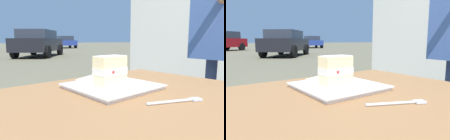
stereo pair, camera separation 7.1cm
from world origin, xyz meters
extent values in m
cylinder|color=olive|center=(-0.56, -0.35, 0.33)|extent=(0.07, 0.07, 0.66)
cube|color=olive|center=(0.00, 0.00, 0.68)|extent=(1.23, 0.83, 0.04)
cube|color=white|center=(-0.16, -0.15, 0.70)|extent=(0.26, 0.26, 0.01)
cube|color=white|center=(-0.16, -0.15, 0.71)|extent=(0.28, 0.28, 0.00)
cube|color=beige|center=(-0.15, -0.14, 0.73)|extent=(0.11, 0.06, 0.04)
cube|color=white|center=(-0.15, -0.14, 0.76)|extent=(0.11, 0.06, 0.02)
sphere|color=red|center=(-0.14, -0.12, 0.76)|extent=(0.01, 0.01, 0.01)
sphere|color=red|center=(-0.13, -0.17, 0.76)|extent=(0.01, 0.01, 0.01)
sphere|color=red|center=(-0.17, -0.17, 0.77)|extent=(0.02, 0.02, 0.02)
cube|color=beige|center=(-0.15, -0.14, 0.80)|extent=(0.11, 0.06, 0.04)
cube|color=white|center=(-0.15, -0.14, 0.82)|extent=(0.10, 0.06, 0.00)
cylinder|color=silver|center=(-0.17, 0.08, 0.70)|extent=(0.13, 0.07, 0.01)
cube|color=silver|center=(-0.25, 0.12, 0.70)|extent=(0.04, 0.03, 0.01)
cube|color=white|center=(-0.24, -0.35, 0.70)|extent=(0.18, 0.15, 0.00)
cylinder|color=navy|center=(-1.05, -0.16, 0.38)|extent=(0.07, 0.07, 0.75)
cube|color=black|center=(-4.09, -10.60, 0.65)|extent=(3.81, 4.01, 0.66)
cube|color=#2D333D|center=(-3.97, -10.45, 1.21)|extent=(2.54, 2.60, 0.46)
cylinder|color=black|center=(-4.29, -12.06, 0.32)|extent=(0.58, 0.62, 0.63)
cylinder|color=black|center=(-5.52, -10.98, 0.32)|extent=(0.58, 0.62, 0.63)
cylinder|color=black|center=(-2.67, -10.21, 0.32)|extent=(0.58, 0.62, 0.63)
cylinder|color=black|center=(-3.90, -9.13, 0.32)|extent=(0.58, 0.62, 0.63)
cylinder|color=black|center=(-3.33, -19.28, 0.32)|extent=(0.65, 0.55, 0.64)
cylinder|color=black|center=(-2.30, -20.71, 0.32)|extent=(0.65, 0.55, 0.64)
cube|color=navy|center=(-11.70, -21.46, 0.62)|extent=(2.66, 4.18, 0.57)
cube|color=#2D333D|center=(-11.74, -21.65, 1.16)|extent=(2.03, 2.48, 0.52)
cylinder|color=black|center=(-12.18, -20.05, 0.33)|extent=(0.38, 0.70, 0.66)
cylinder|color=black|center=(-10.58, -20.48, 0.33)|extent=(0.38, 0.70, 0.66)
cylinder|color=black|center=(-12.82, -22.45, 0.33)|extent=(0.38, 0.70, 0.66)
cylinder|color=black|center=(-11.21, -22.87, 0.33)|extent=(0.38, 0.70, 0.66)
camera|label=1|loc=(0.30, 0.37, 0.87)|focal=32.06mm
camera|label=2|loc=(0.25, 0.42, 0.87)|focal=32.06mm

